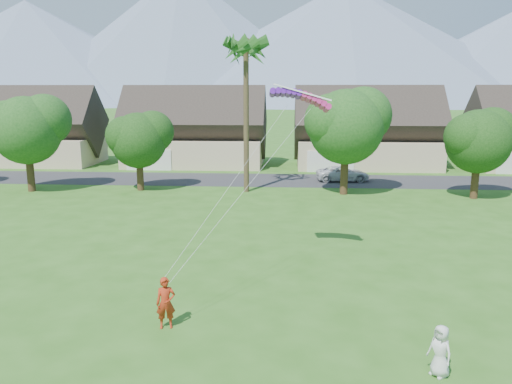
# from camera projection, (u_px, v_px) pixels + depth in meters

# --- Properties ---
(street) EXTENTS (90.00, 7.00, 0.01)m
(street) POSITION_uv_depth(u_px,v_px,m) (272.00, 180.00, 46.95)
(street) COLOR #2D2D30
(street) RESTS_ON ground
(kite_flyer) EXTENTS (0.78, 0.60, 1.89)m
(kite_flyer) POSITION_uv_depth(u_px,v_px,m) (166.00, 303.00, 17.72)
(kite_flyer) COLOR #A82B13
(kite_flyer) RESTS_ON ground
(watcher) EXTENTS (0.87, 0.93, 1.60)m
(watcher) POSITION_uv_depth(u_px,v_px,m) (440.00, 351.00, 14.76)
(watcher) COLOR silver
(watcher) RESTS_ON ground
(parked_car) EXTENTS (5.08, 2.66, 1.37)m
(parked_car) POSITION_uv_depth(u_px,v_px,m) (343.00, 174.00, 46.39)
(parked_car) COLOR silver
(parked_car) RESTS_ON ground
(mountain_ridge) EXTENTS (540.00, 240.00, 70.00)m
(mountain_ridge) POSITION_uv_depth(u_px,v_px,m) (307.00, 49.00, 261.27)
(mountain_ridge) COLOR slate
(mountain_ridge) RESTS_ON ground
(houses_row) EXTENTS (72.75, 8.19, 8.86)m
(houses_row) POSITION_uv_depth(u_px,v_px,m) (280.00, 135.00, 55.01)
(houses_row) COLOR beige
(houses_row) RESTS_ON ground
(tree_row) EXTENTS (62.27, 6.67, 8.45)m
(tree_row) POSITION_uv_depth(u_px,v_px,m) (256.00, 134.00, 40.09)
(tree_row) COLOR #47301C
(tree_row) RESTS_ON ground
(fan_palm) EXTENTS (3.00, 3.00, 13.80)m
(fan_palm) POSITION_uv_depth(u_px,v_px,m) (246.00, 45.00, 39.31)
(fan_palm) COLOR #4C3D26
(fan_palm) RESTS_ON ground
(parafoil_kite) EXTENTS (2.81, 1.01, 0.50)m
(parafoil_kite) POSITION_uv_depth(u_px,v_px,m) (301.00, 95.00, 22.71)
(parafoil_kite) COLOR #5D16A9
(parafoil_kite) RESTS_ON ground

